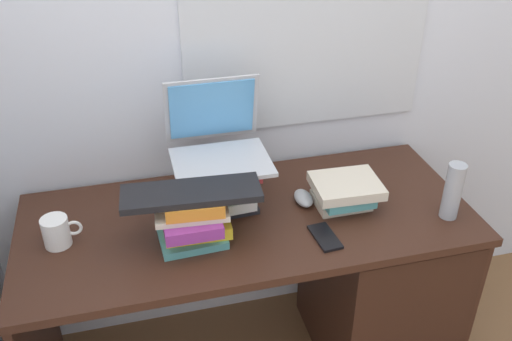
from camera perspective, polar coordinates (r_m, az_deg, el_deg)
The scene contains 11 objects.
wall_back at distance 1.98m, azimuth -3.43°, elevation 15.06°, with size 6.00×0.06×2.60m.
desk at distance 2.20m, azimuth 9.48°, elevation -10.49°, with size 1.51×0.65×0.74m.
book_stack_tall at distance 1.90m, azimuth -3.56°, elevation -1.65°, with size 0.25×0.20×0.17m.
book_stack_keyboard_riser at distance 1.76m, azimuth -6.37°, elevation -4.82°, with size 0.24×0.21×0.17m.
book_stack_side at distance 1.94m, azimuth 8.90°, elevation -2.13°, with size 0.23×0.19×0.10m.
laptop at distance 1.87m, azimuth -3.94°, elevation 3.14°, with size 0.32×0.30×0.25m.
keyboard at distance 1.70m, azimuth -6.57°, elevation -2.28°, with size 0.42×0.14×0.02m, color black.
computer_mouse at distance 1.96m, azimuth 4.82°, elevation -2.79°, with size 0.06×0.10×0.04m, color #A5A8AD.
mug at distance 1.86m, azimuth -19.50°, elevation -5.85°, with size 0.12×0.08×0.10m.
water_bottle at distance 1.95m, azimuth 19.28°, elevation -1.99°, with size 0.06×0.06×0.20m, color #999EA5.
cell_phone at distance 1.81m, azimuth 6.98°, elevation -6.69°, with size 0.07×0.14×0.01m, color black.
Camera 1 is at (-0.35, -1.50, 1.86)m, focal length 39.56 mm.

